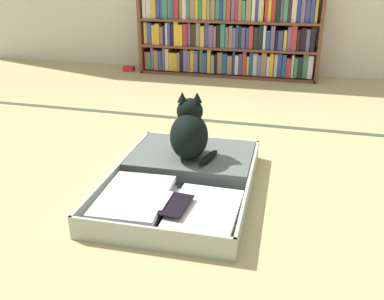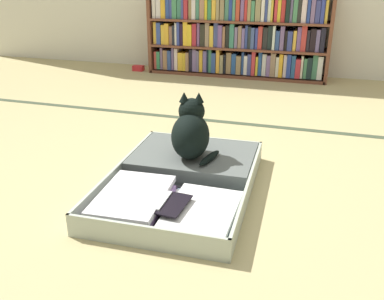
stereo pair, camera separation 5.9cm
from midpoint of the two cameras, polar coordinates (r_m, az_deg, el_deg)
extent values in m
plane|color=tan|center=(1.86, 1.23, -5.46)|extent=(10.00, 10.00, 0.00)
cube|color=#3B4833|center=(2.69, 5.93, 3.61)|extent=(4.80, 0.05, 0.00)
cube|color=brown|center=(4.15, -6.79, 15.67)|extent=(0.03, 0.29, 0.74)
cube|color=brown|center=(3.86, 16.48, 14.39)|extent=(0.03, 0.29, 0.74)
cube|color=brown|center=(3.99, 4.30, 10.25)|extent=(1.59, 0.29, 0.02)
cube|color=brown|center=(3.95, 4.40, 13.68)|extent=(1.56, 0.29, 0.02)
cube|color=#B5433C|center=(4.18, -6.04, 12.20)|extent=(0.03, 0.25, 0.16)
cube|color=#368153|center=(4.16, -5.68, 12.18)|extent=(0.03, 0.25, 0.16)
cube|color=slate|center=(4.16, -5.25, 12.43)|extent=(0.02, 0.25, 0.20)
cube|color=#9B724D|center=(4.14, -4.76, 12.26)|extent=(0.04, 0.25, 0.18)
cube|color=#304987|center=(4.12, -4.22, 12.22)|extent=(0.03, 0.25, 0.18)
cube|color=slate|center=(4.11, -3.76, 12.42)|extent=(0.02, 0.25, 0.21)
cube|color=beige|center=(4.10, -3.33, 12.36)|extent=(0.03, 0.25, 0.20)
cube|color=yellow|center=(4.09, -2.77, 12.09)|extent=(0.04, 0.25, 0.16)
cube|color=gold|center=(4.08, -2.24, 12.06)|extent=(0.03, 0.25, 0.16)
cube|color=#9C7353|center=(4.06, -1.84, 12.06)|extent=(0.03, 0.25, 0.17)
cube|color=black|center=(4.07, -1.38, 12.27)|extent=(0.03, 0.25, 0.20)
cube|color=slate|center=(4.05, -0.88, 12.27)|extent=(0.04, 0.25, 0.20)
cube|color=slate|center=(4.04, -0.44, 12.15)|extent=(0.02, 0.25, 0.19)
cube|color=gold|center=(4.04, -0.01, 12.19)|extent=(0.03, 0.25, 0.20)
cube|color=slate|center=(4.03, 0.51, 12.15)|extent=(0.03, 0.25, 0.19)
cube|color=black|center=(4.02, 0.91, 12.26)|extent=(0.02, 0.25, 0.21)
cube|color=#3A7554|center=(4.01, 1.22, 12.19)|extent=(0.03, 0.25, 0.21)
cube|color=#2F4988|center=(4.00, 1.65, 11.95)|extent=(0.04, 0.25, 0.18)
cube|color=gold|center=(3.99, 2.22, 12.14)|extent=(0.03, 0.25, 0.21)
cube|color=#91855B|center=(3.98, 2.71, 11.78)|extent=(0.03, 0.25, 0.16)
cube|color=black|center=(3.98, 3.15, 11.82)|extent=(0.02, 0.25, 0.17)
cube|color=#90724C|center=(3.98, 3.66, 11.93)|extent=(0.04, 0.25, 0.19)
cube|color=#295194|center=(3.97, 4.32, 11.83)|extent=(0.04, 0.25, 0.18)
cube|color=#907750|center=(3.96, 4.94, 11.65)|extent=(0.04, 0.25, 0.16)
cube|color=#2A488B|center=(3.96, 5.50, 11.90)|extent=(0.02, 0.25, 0.20)
cube|color=silver|center=(3.95, 5.88, 11.64)|extent=(0.03, 0.25, 0.17)
cube|color=#3D4382|center=(3.94, 6.36, 11.71)|extent=(0.03, 0.25, 0.18)
cube|color=#C3373D|center=(3.93, 6.88, 11.83)|extent=(0.03, 0.25, 0.21)
cube|color=gold|center=(3.94, 7.32, 11.52)|extent=(0.02, 0.25, 0.16)
cube|color=#275196|center=(3.94, 7.74, 11.80)|extent=(0.03, 0.25, 0.21)
cube|color=silver|center=(3.94, 8.28, 11.65)|extent=(0.04, 0.25, 0.19)
cube|color=slate|center=(3.92, 8.82, 11.50)|extent=(0.03, 0.25, 0.18)
cube|color=#92775A|center=(3.91, 9.39, 11.60)|extent=(0.04, 0.25, 0.20)
cube|color=silver|center=(3.92, 9.95, 11.36)|extent=(0.03, 0.25, 0.17)
cube|color=gold|center=(3.91, 10.41, 11.49)|extent=(0.03, 0.25, 0.20)
cube|color=silver|center=(3.92, 10.94, 11.44)|extent=(0.03, 0.25, 0.19)
cube|color=#2A4198|center=(3.90, 11.43, 11.41)|extent=(0.03, 0.25, 0.20)
cube|color=#265282|center=(3.90, 11.99, 11.32)|extent=(0.03, 0.25, 0.19)
cube|color=#C3313B|center=(3.90, 12.56, 11.05)|extent=(0.04, 0.25, 0.16)
cube|color=beige|center=(3.91, 13.06, 11.23)|extent=(0.02, 0.25, 0.19)
cube|color=#438156|center=(3.91, 13.46, 11.05)|extent=(0.03, 0.25, 0.17)
cube|color=#192A2B|center=(3.91, 13.99, 11.05)|extent=(0.04, 0.25, 0.18)
cube|color=#407858|center=(3.91, 14.65, 11.18)|extent=(0.04, 0.25, 0.21)
cube|color=silver|center=(3.90, 15.28, 11.02)|extent=(0.04, 0.25, 0.20)
cube|color=brown|center=(3.91, 4.51, 17.01)|extent=(1.56, 0.29, 0.02)
cube|color=gold|center=(4.14, -6.14, 15.58)|extent=(0.03, 0.25, 0.20)
cube|color=#324890|center=(4.12, -5.67, 15.53)|extent=(0.04, 0.25, 0.19)
cube|color=gold|center=(4.11, -5.10, 15.41)|extent=(0.03, 0.25, 0.18)
cube|color=gold|center=(4.09, -4.61, 15.48)|extent=(0.04, 0.25, 0.19)
cube|color=#9D6F5A|center=(4.09, -4.03, 15.32)|extent=(0.03, 0.25, 0.16)
cube|color=black|center=(4.07, -3.71, 15.36)|extent=(0.02, 0.25, 0.17)
cube|color=silver|center=(4.06, -3.38, 15.53)|extent=(0.02, 0.25, 0.20)
cube|color=#334193|center=(4.05, -3.05, 15.56)|extent=(0.02, 0.25, 0.20)
cube|color=#22142D|center=(4.05, -2.63, 15.49)|extent=(0.03, 0.25, 0.19)
cube|color=yellow|center=(4.03, -2.11, 15.56)|extent=(0.04, 0.25, 0.21)
cube|color=yellow|center=(4.02, -1.55, 15.40)|extent=(0.04, 0.25, 0.19)
cube|color=#AD2C3A|center=(4.01, -0.93, 15.45)|extent=(0.04, 0.25, 0.19)
cube|color=slate|center=(4.01, -0.38, 15.50)|extent=(0.03, 0.25, 0.20)
cube|color=#2A2A20|center=(4.00, 0.17, 15.41)|extent=(0.04, 0.25, 0.19)
cube|color=#8C765E|center=(3.98, 0.78, 15.47)|extent=(0.04, 0.25, 0.21)
cube|color=gold|center=(3.97, 1.36, 15.27)|extent=(0.03, 0.25, 0.18)
cube|color=#3E4885|center=(3.97, 1.95, 15.45)|extent=(0.04, 0.25, 0.21)
cube|color=#6E4C8C|center=(3.95, 2.49, 15.28)|extent=(0.04, 0.25, 0.19)
cube|color=#A1714E|center=(3.95, 2.99, 15.20)|extent=(0.02, 0.25, 0.18)
cube|color=black|center=(3.95, 3.48, 15.26)|extent=(0.03, 0.25, 0.19)
cube|color=#3A7C64|center=(3.93, 4.04, 15.30)|extent=(0.04, 0.25, 0.20)
cube|color=slate|center=(3.93, 4.60, 15.10)|extent=(0.03, 0.25, 0.18)
cube|color=#8E7056|center=(3.92, 5.09, 15.15)|extent=(0.03, 0.25, 0.19)
cube|color=slate|center=(3.92, 5.54, 14.99)|extent=(0.03, 0.25, 0.17)
cube|color=#304187|center=(3.91, 5.96, 15.15)|extent=(0.02, 0.25, 0.20)
cube|color=#222A2C|center=(3.91, 6.35, 15.06)|extent=(0.02, 0.25, 0.19)
cube|color=#3D5288|center=(3.90, 6.76, 14.97)|extent=(0.03, 0.25, 0.18)
cube|color=#384297|center=(3.91, 7.26, 14.94)|extent=(0.02, 0.25, 0.18)
cube|color=#BF3B35|center=(3.90, 7.74, 15.01)|extent=(0.04, 0.25, 0.19)
cube|color=#242423|center=(3.90, 8.39, 14.92)|extent=(0.04, 0.25, 0.18)
cube|color=#1D2826|center=(3.89, 9.00, 14.97)|extent=(0.03, 0.25, 0.20)
cube|color=silver|center=(3.87, 9.49, 14.93)|extent=(0.02, 0.25, 0.20)
cube|color=navy|center=(3.88, 9.96, 14.61)|extent=(0.03, 0.25, 0.16)
cube|color=slate|center=(3.87, 10.55, 14.85)|extent=(0.03, 0.25, 0.20)
cube|color=black|center=(3.88, 11.04, 14.55)|extent=(0.02, 0.25, 0.16)
cube|color=#343E84|center=(3.86, 11.53, 14.48)|extent=(0.04, 0.25, 0.16)
cube|color=#F1B53F|center=(3.87, 12.13, 14.48)|extent=(0.03, 0.25, 0.17)
cube|color=slate|center=(3.87, 12.67, 14.67)|extent=(0.03, 0.25, 0.20)
cube|color=#BD3935|center=(3.87, 13.27, 14.70)|extent=(0.04, 0.25, 0.21)
cube|color=black|center=(3.87, 13.81, 14.39)|extent=(0.02, 0.25, 0.17)
cube|color=black|center=(3.87, 14.39, 14.44)|extent=(0.04, 0.25, 0.19)
cube|color=slate|center=(3.87, 14.99, 14.33)|extent=(0.03, 0.25, 0.18)
cube|color=black|center=(3.86, 15.58, 14.39)|extent=(0.04, 0.25, 0.20)
cube|color=beige|center=(4.11, -6.34, 18.83)|extent=(0.03, 0.25, 0.21)
cube|color=silver|center=(4.10, -5.73, 18.84)|extent=(0.04, 0.25, 0.21)
cube|color=gold|center=(4.08, -5.10, 18.74)|extent=(0.04, 0.25, 0.19)
cube|color=#2B4692|center=(4.07, -4.53, 18.78)|extent=(0.03, 0.25, 0.20)
cube|color=#394390|center=(4.06, -4.07, 18.59)|extent=(0.02, 0.25, 0.17)
cube|color=#41845A|center=(4.05, -3.61, 18.75)|extent=(0.04, 0.25, 0.19)
cube|color=#3C7C63|center=(4.04, -2.95, 18.73)|extent=(0.04, 0.25, 0.19)
cube|color=#3D4482|center=(4.02, -2.54, 18.60)|extent=(0.02, 0.25, 0.18)
cube|color=#AE2D36|center=(4.00, -2.09, 18.66)|extent=(0.04, 0.25, 0.18)
cube|color=#927C4E|center=(4.01, -1.48, 18.82)|extent=(0.03, 0.25, 0.20)
cube|color=silver|center=(3.99, -1.03, 18.52)|extent=(0.03, 0.25, 0.16)
cube|color=#3D7960|center=(3.99, -0.51, 18.80)|extent=(0.03, 0.25, 0.20)
cube|color=#A3765B|center=(3.97, 0.08, 18.74)|extent=(0.04, 0.25, 0.20)
cube|color=gold|center=(3.96, 0.61, 18.75)|extent=(0.02, 0.25, 0.20)
cube|color=#367C4E|center=(3.95, 1.08, 18.54)|extent=(0.03, 0.25, 0.17)
cube|color=gold|center=(3.94, 1.65, 18.60)|extent=(0.04, 0.25, 0.18)
cube|color=#968659|center=(3.93, 2.17, 18.64)|extent=(0.03, 0.25, 0.19)
cube|color=#8C7953|center=(3.93, 2.73, 18.53)|extent=(0.04, 0.25, 0.18)
cube|color=#437A62|center=(3.93, 3.37, 18.65)|extent=(0.03, 0.25, 0.20)
cube|color=#273E96|center=(3.92, 3.86, 18.43)|extent=(0.03, 0.25, 0.17)
cube|color=#4A8364|center=(3.90, 4.31, 18.64)|extent=(0.02, 0.25, 0.20)
cube|color=#BA412C|center=(3.90, 4.80, 18.49)|extent=(0.03, 0.25, 0.18)
cube|color=slate|center=(3.90, 5.40, 18.52)|extent=(0.03, 0.25, 0.19)
cube|color=#BA2C2C|center=(3.89, 5.87, 18.52)|extent=(0.02, 0.25, 0.20)
cube|color=#967A4E|center=(3.88, 6.31, 18.52)|extent=(0.03, 0.25, 0.20)
cube|color=#45855B|center=(3.87, 6.78, 18.25)|extent=(0.03, 0.25, 0.17)
cube|color=#90865A|center=(3.87, 7.44, 18.47)|extent=(0.04, 0.25, 0.20)
cube|color=silver|center=(3.87, 8.07, 18.27)|extent=(0.03, 0.25, 0.18)
cube|color=navy|center=(3.86, 8.50, 18.22)|extent=(0.02, 0.25, 0.18)
cube|color=beige|center=(3.87, 8.90, 18.24)|extent=(0.02, 0.25, 0.18)
cube|color=gold|center=(3.86, 9.25, 18.27)|extent=(0.02, 0.25, 0.19)
cube|color=#C33238|center=(3.86, 9.67, 18.31)|extent=(0.02, 0.25, 0.20)
cube|color=gold|center=(3.86, 10.17, 18.36)|extent=(0.03, 0.25, 0.21)
cube|color=#BC302E|center=(3.86, 10.69, 18.31)|extent=(0.03, 0.25, 0.21)
cube|color=black|center=(3.84, 11.24, 18.09)|extent=(0.03, 0.25, 0.18)
cube|color=slate|center=(3.85, 11.70, 18.11)|extent=(0.02, 0.25, 0.19)
cube|color=#458358|center=(3.84, 12.21, 18.18)|extent=(0.04, 0.25, 0.21)
cube|color=#262723|center=(3.84, 12.71, 18.00)|extent=(0.03, 0.25, 0.19)
cube|color=silver|center=(3.84, 13.29, 18.03)|extent=(0.04, 0.25, 0.20)
cube|color=navy|center=(3.83, 13.87, 18.03)|extent=(0.02, 0.25, 0.21)
cube|color=slate|center=(3.83, 14.38, 17.98)|extent=(0.03, 0.25, 0.21)
cube|color=#3D4180|center=(3.84, 14.96, 17.73)|extent=(0.04, 0.25, 0.18)
cube|color=#333F91|center=(3.83, 15.56, 17.87)|extent=(0.03, 0.25, 0.21)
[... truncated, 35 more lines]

